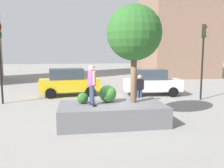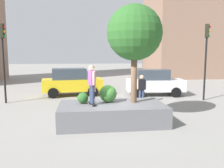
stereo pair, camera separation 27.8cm
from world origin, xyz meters
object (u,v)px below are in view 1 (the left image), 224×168
police_car (151,82)px  pedestrian_crossing (92,89)px  plaza_tree (134,33)px  taxi_cab (69,82)px  skateboarder (92,81)px  skateboard (92,104)px  traffic_light_median (0,50)px  planter_ledge (112,114)px  bystander_watching (140,87)px  traffic_light_corner (203,49)px

police_car → pedestrian_crossing: 5.12m
plaza_tree → taxi_cab: size_ratio=0.97×
skateboarder → pedestrian_crossing: bearing=86.3°
skateboard → skateboarder: (0.00, 0.00, 0.99)m
taxi_cab → traffic_light_median: 5.15m
planter_ledge → skateboarder: bearing=-176.6°
bystander_watching → plaza_tree: bearing=-109.6°
planter_ledge → bystander_watching: bearing=59.6°
traffic_light_corner → skateboarder: bearing=-150.1°
taxi_cab → traffic_light_corner: (8.89, -2.99, 2.35)m
traffic_light_median → bystander_watching: 8.90m
planter_ledge → taxi_cab: size_ratio=1.04×
skateboarder → police_car: 8.32m
skateboard → police_car: (4.91, 6.65, 0.05)m
police_car → traffic_light_median: 10.51m
planter_ledge → skateboard: skateboard is taller
skateboard → traffic_light_corner: size_ratio=0.17×
traffic_light_corner → skateboard: bearing=-150.1°
pedestrian_crossing → police_car: bearing=25.4°
traffic_light_median → traffic_light_corner: bearing=-3.2°
planter_ledge → pedestrian_crossing: bearing=97.8°
planter_ledge → traffic_light_corner: 8.58m
skateboard → police_car: 8.27m
skateboarder → skateboard: bearing=-90.0°
planter_ledge → pedestrian_crossing: (-0.61, 4.40, 0.48)m
skateboarder → bystander_watching: (3.32, 4.18, -0.90)m
planter_ledge → traffic_light_corner: size_ratio=0.94×
planter_ledge → plaza_tree: (1.04, 0.23, 3.57)m
traffic_light_corner → bystander_watching: traffic_light_corner is taller
planter_ledge → bystander_watching: 4.82m
skateboard → pedestrian_crossing: bearing=86.3°
traffic_light_corner → pedestrian_crossing: 7.78m
skateboarder → taxi_cab: bearing=99.3°
planter_ledge → pedestrian_crossing: 4.47m
skateboarder → bystander_watching: 5.42m
plaza_tree → police_car: bearing=64.9°
plaza_tree → traffic_light_median: plaza_tree is taller
taxi_cab → traffic_light_median: traffic_light_median is taller
planter_ledge → skateboard: (-0.89, -0.05, 0.50)m
skateboard → skateboarder: 0.99m
skateboarder → traffic_light_corner: 8.97m
pedestrian_crossing → bystander_watching: size_ratio=0.90×
planter_ledge → police_car: police_car is taller
police_car → traffic_light_corner: (2.76, -2.23, 2.39)m
taxi_cab → traffic_light_corner: 9.67m
plaza_tree → police_car: 7.65m
plaza_tree → police_car: plaza_tree is taller
skateboard → bystander_watching: bystander_watching is taller
planter_ledge → police_car: (4.02, 6.59, 0.55)m
traffic_light_median → bystander_watching: traffic_light_median is taller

